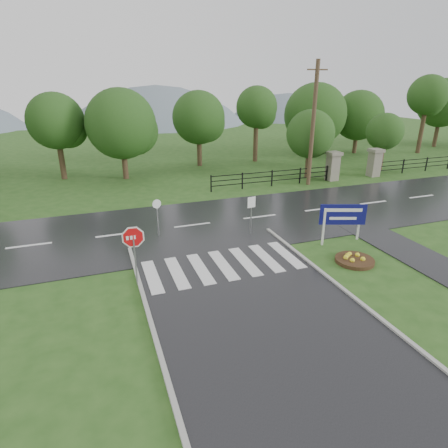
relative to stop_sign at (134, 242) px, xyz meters
name	(u,v)px	position (x,y,z in m)	size (l,w,h in m)	color
ground	(278,337)	(3.62, -4.67, -1.78)	(120.00, 120.00, 0.00)	#29501A
main_road	(192,226)	(3.62, 5.33, -1.78)	(90.00, 8.00, 0.04)	black
walkway	(400,247)	(12.12, -0.67, -1.78)	(2.20, 11.00, 0.04)	#28282A
crosswalk	(223,265)	(3.62, 0.33, -1.72)	(6.50, 2.80, 0.02)	silver
pillar_west	(333,165)	(16.62, 11.33, -0.60)	(1.00, 1.00, 2.24)	gray
pillar_east	(375,162)	(20.62, 11.33, -0.60)	(1.00, 1.00, 2.24)	gray
fence_west	(272,177)	(11.37, 11.33, -1.05)	(9.58, 0.08, 1.20)	black
hills	(140,203)	(7.11, 60.33, -17.31)	(102.00, 48.00, 48.00)	slate
treeline	(162,170)	(4.62, 19.33, -1.78)	(83.20, 5.20, 10.00)	#1C4214
stop_sign	(134,242)	(0.00, 0.00, 0.00)	(1.13, 0.11, 2.54)	#939399
estate_billboard	(343,216)	(9.83, 0.81, -0.45)	(2.14, 0.80, 1.93)	silver
flower_bed	(355,260)	(9.10, -1.23, -1.65)	(1.66, 1.66, 0.33)	#332111
reg_sign_small	(251,208)	(6.09, 3.11, -0.33)	(0.45, 0.09, 2.02)	#939399
reg_sign_round	(157,213)	(1.65, 4.49, -0.52)	(0.44, 0.13, 1.95)	#939399
utility_pole_east	(313,124)	(14.20, 10.83, 2.67)	(1.56, 0.29, 8.75)	#473523
entrance_tree_left	(310,134)	(15.33, 12.83, 1.67)	(3.76, 3.76, 5.34)	#3D2B1C
entrance_tree_right	(385,132)	(22.57, 12.83, 1.55)	(3.08, 3.08, 4.90)	#3D2B1C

